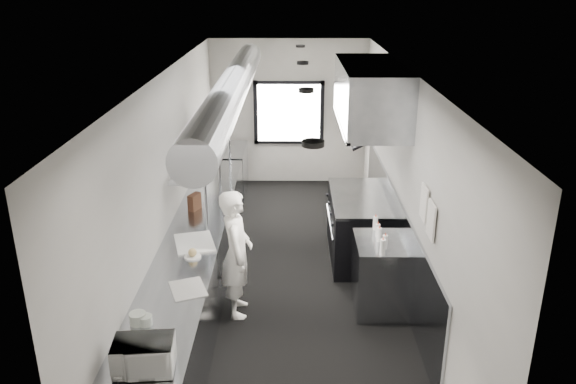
{
  "coord_description": "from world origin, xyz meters",
  "views": [
    {
      "loc": [
        0.05,
        -6.87,
        3.87
      ],
      "look_at": [
        0.01,
        -0.2,
        1.34
      ],
      "focal_mm": 35.57,
      "sensor_mm": 36.0,
      "label": 1
    }
  ],
  "objects_px": {
    "far_work_table": "(227,172)",
    "squeeze_bottle_a": "(383,247)",
    "exhaust_hood": "(370,95)",
    "squeeze_bottle_e": "(375,223)",
    "prep_counter": "(196,267)",
    "deli_tub_a": "(146,320)",
    "deli_tub_b": "(138,318)",
    "plate_stack_c": "(209,130)",
    "plate_stack_d": "(213,121)",
    "plate_stack_b": "(201,141)",
    "knife_block": "(195,202)",
    "microwave": "(144,356)",
    "plate_stack_a": "(196,151)",
    "squeeze_bottle_d": "(378,230)",
    "pass_shelf": "(205,150)",
    "squeeze_bottle_c": "(379,235)",
    "bottle_station": "(381,275)",
    "small_plate": "(193,257)",
    "cutting_board": "(195,243)",
    "range": "(359,226)",
    "squeeze_bottle_b": "(385,242)",
    "line_cook": "(237,253)"
  },
  "relations": [
    {
      "from": "deli_tub_b",
      "to": "squeeze_bottle_d",
      "type": "xyz_separation_m",
      "value": [
        2.45,
        1.87,
        0.03
      ]
    },
    {
      "from": "prep_counter",
      "to": "line_cook",
      "type": "xyz_separation_m",
      "value": [
        0.55,
        -0.31,
        0.34
      ]
    },
    {
      "from": "microwave",
      "to": "cutting_board",
      "type": "xyz_separation_m",
      "value": [
        0.03,
        2.32,
        -0.12
      ]
    },
    {
      "from": "prep_counter",
      "to": "far_work_table",
      "type": "xyz_separation_m",
      "value": [
        0.0,
        3.7,
        0.0
      ]
    },
    {
      "from": "deli_tub_b",
      "to": "plate_stack_c",
      "type": "distance_m",
      "value": 3.86
    },
    {
      "from": "prep_counter",
      "to": "plate_stack_b",
      "type": "bearing_deg",
      "value": 92.74
    },
    {
      "from": "far_work_table",
      "to": "squeeze_bottle_d",
      "type": "distance_m",
      "value": 4.42
    },
    {
      "from": "bottle_station",
      "to": "microwave",
      "type": "xyz_separation_m",
      "value": [
        -2.28,
        -2.38,
        0.58
      ]
    },
    {
      "from": "exhaust_hood",
      "to": "deli_tub_b",
      "type": "relative_size",
      "value": 14.53
    },
    {
      "from": "exhaust_hood",
      "to": "squeeze_bottle_e",
      "type": "xyz_separation_m",
      "value": [
        0.0,
        -1.05,
        -1.4
      ]
    },
    {
      "from": "deli_tub_b",
      "to": "cutting_board",
      "type": "relative_size",
      "value": 0.26
    },
    {
      "from": "plate_stack_c",
      "to": "squeeze_bottle_a",
      "type": "bearing_deg",
      "value": -46.65
    },
    {
      "from": "far_work_table",
      "to": "plate_stack_d",
      "type": "bearing_deg",
      "value": -90.94
    },
    {
      "from": "exhaust_hood",
      "to": "squeeze_bottle_e",
      "type": "distance_m",
      "value": 1.75
    },
    {
      "from": "range",
      "to": "squeeze_bottle_c",
      "type": "height_order",
      "value": "squeeze_bottle_c"
    },
    {
      "from": "plate_stack_b",
      "to": "plate_stack_c",
      "type": "bearing_deg",
      "value": 86.1
    },
    {
      "from": "plate_stack_a",
      "to": "plate_stack_c",
      "type": "height_order",
      "value": "plate_stack_c"
    },
    {
      "from": "deli_tub_a",
      "to": "plate_stack_c",
      "type": "distance_m",
      "value": 3.88
    },
    {
      "from": "plate_stack_d",
      "to": "plate_stack_a",
      "type": "bearing_deg",
      "value": -91.43
    },
    {
      "from": "plate_stack_d",
      "to": "plate_stack_b",
      "type": "bearing_deg",
      "value": -92.03
    },
    {
      "from": "plate_stack_d",
      "to": "squeeze_bottle_d",
      "type": "bearing_deg",
      "value": -46.23
    },
    {
      "from": "plate_stack_b",
      "to": "squeeze_bottle_a",
      "type": "relative_size",
      "value": 1.8
    },
    {
      "from": "prep_counter",
      "to": "deli_tub_a",
      "type": "xyz_separation_m",
      "value": [
        -0.13,
        -1.95,
        0.49
      ]
    },
    {
      "from": "microwave",
      "to": "plate_stack_d",
      "type": "bearing_deg",
      "value": 85.56
    },
    {
      "from": "exhaust_hood",
      "to": "prep_counter",
      "type": "relative_size",
      "value": 0.37
    },
    {
      "from": "bottle_station",
      "to": "plate_stack_b",
      "type": "height_order",
      "value": "plate_stack_b"
    },
    {
      "from": "microwave",
      "to": "deli_tub_a",
      "type": "relative_size",
      "value": 3.56
    },
    {
      "from": "plate_stack_a",
      "to": "plate_stack_b",
      "type": "xyz_separation_m",
      "value": [
        -0.0,
        0.43,
        0.02
      ]
    },
    {
      "from": "plate_stack_a",
      "to": "microwave",
      "type": "bearing_deg",
      "value": -88.65
    },
    {
      "from": "deli_tub_b",
      "to": "squeeze_bottle_e",
      "type": "distance_m",
      "value": 3.21
    },
    {
      "from": "far_work_table",
      "to": "deli_tub_b",
      "type": "bearing_deg",
      "value": -92.03
    },
    {
      "from": "range",
      "to": "pass_shelf",
      "type": "bearing_deg",
      "value": 172.33
    },
    {
      "from": "pass_shelf",
      "to": "squeeze_bottle_c",
      "type": "height_order",
      "value": "pass_shelf"
    },
    {
      "from": "knife_block",
      "to": "plate_stack_b",
      "type": "height_order",
      "value": "plate_stack_b"
    },
    {
      "from": "small_plate",
      "to": "squeeze_bottle_c",
      "type": "distance_m",
      "value": 2.21
    },
    {
      "from": "prep_counter",
      "to": "bottle_station",
      "type": "bearing_deg",
      "value": -4.97
    },
    {
      "from": "pass_shelf",
      "to": "far_work_table",
      "type": "xyz_separation_m",
      "value": [
        0.04,
        2.2,
        -1.09
      ]
    },
    {
      "from": "exhaust_hood",
      "to": "squeeze_bottle_b",
      "type": "relative_size",
      "value": 12.8
    },
    {
      "from": "deli_tub_a",
      "to": "plate_stack_a",
      "type": "height_order",
      "value": "plate_stack_a"
    },
    {
      "from": "prep_counter",
      "to": "squeeze_bottle_b",
      "type": "distance_m",
      "value": 2.38
    },
    {
      "from": "bottle_station",
      "to": "plate_stack_b",
      "type": "bearing_deg",
      "value": 148.29
    },
    {
      "from": "range",
      "to": "squeeze_bottle_d",
      "type": "bearing_deg",
      "value": -87.19
    },
    {
      "from": "far_work_table",
      "to": "squeeze_bottle_a",
      "type": "relative_size",
      "value": 6.3
    },
    {
      "from": "range",
      "to": "squeeze_bottle_c",
      "type": "relative_size",
      "value": 9.25
    },
    {
      "from": "exhaust_hood",
      "to": "deli_tub_a",
      "type": "distance_m",
      "value": 4.2
    },
    {
      "from": "bottle_station",
      "to": "squeeze_bottle_c",
      "type": "height_order",
      "value": "squeeze_bottle_c"
    },
    {
      "from": "exhaust_hood",
      "to": "cutting_board",
      "type": "xyz_separation_m",
      "value": [
        -2.2,
        -1.46,
        -1.48
      ]
    },
    {
      "from": "deli_tub_b",
      "to": "plate_stack_c",
      "type": "height_order",
      "value": "plate_stack_c"
    },
    {
      "from": "far_work_table",
      "to": "squeeze_bottle_a",
      "type": "height_order",
      "value": "squeeze_bottle_a"
    },
    {
      "from": "deli_tub_b",
      "to": "knife_block",
      "type": "bearing_deg",
      "value": 88.18
    }
  ]
}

